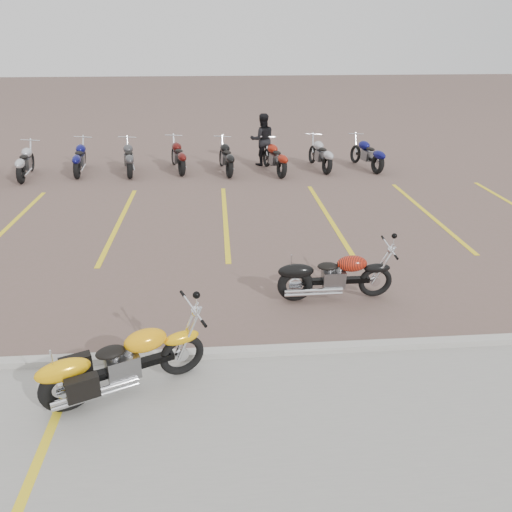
{
  "coord_description": "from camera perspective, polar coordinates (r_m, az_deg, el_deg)",
  "views": [
    {
      "loc": [
        -0.18,
        -8.19,
        4.43
      ],
      "look_at": [
        0.47,
        -0.05,
        0.75
      ],
      "focal_mm": 35.0,
      "sensor_mm": 36.0,
      "label": 1
    }
  ],
  "objects": [
    {
      "name": "ground",
      "position": [
        9.32,
        -2.93,
        -4.19
      ],
      "size": [
        100.0,
        100.0,
        0.0
      ],
      "primitive_type": "plane",
      "color": "brown",
      "rests_on": "ground"
    },
    {
      "name": "concrete_apron",
      "position": [
        5.77,
        -1.26,
        -25.9
      ],
      "size": [
        60.0,
        5.0,
        0.01
      ],
      "primitive_type": "cube",
      "color": "#9E9B93",
      "rests_on": "ground"
    },
    {
      "name": "curb",
      "position": [
        7.58,
        -2.42,
        -10.99
      ],
      "size": [
        60.0,
        0.18,
        0.12
      ],
      "primitive_type": "cube",
      "color": "#ADAAA3",
      "rests_on": "ground"
    },
    {
      "name": "parking_stripes",
      "position": [
        12.97,
        -3.53,
        4.25
      ],
      "size": [
        38.0,
        5.5,
        0.01
      ],
      "primitive_type": null,
      "color": "yellow",
      "rests_on": "ground"
    },
    {
      "name": "yellow_cruiser",
      "position": [
        6.92,
        -15.16,
        -11.88
      ],
      "size": [
        2.07,
        1.0,
        0.91
      ],
      "rotation": [
        0.08,
        0.0,
        0.41
      ],
      "color": "black",
      "rests_on": "ground"
    },
    {
      "name": "flame_cruiser",
      "position": [
        9.01,
        8.72,
        -2.46
      ],
      "size": [
        2.08,
        0.3,
        0.86
      ],
      "rotation": [
        0.07,
        0.0,
        0.01
      ],
      "color": "black",
      "rests_on": "ground"
    },
    {
      "name": "person_b",
      "position": [
        18.28,
        0.74,
        13.16
      ],
      "size": [
        0.94,
        0.77,
        1.83
      ],
      "primitive_type": "imported",
      "rotation": [
        0.0,
        0.0,
        3.23
      ],
      "color": "black",
      "rests_on": "ground"
    },
    {
      "name": "bg_bike_row",
      "position": [
        17.59,
        -11.84,
        11.01
      ],
      "size": [
        15.85,
        2.08,
        1.1
      ],
      "color": "black",
      "rests_on": "ground"
    }
  ]
}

